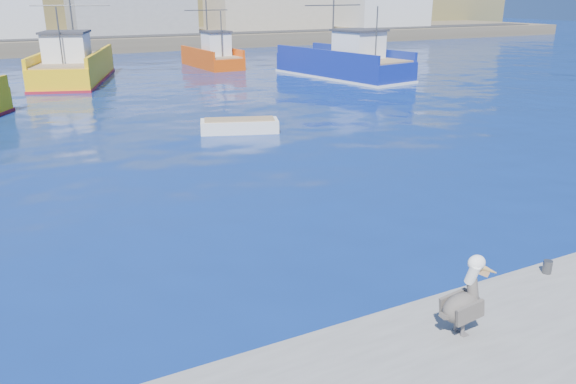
# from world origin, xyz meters

# --- Properties ---
(ground) EXTENTS (260.00, 260.00, 0.00)m
(ground) POSITION_xyz_m (0.00, 0.00, 0.00)
(ground) COLOR navy
(ground) RESTS_ON ground
(dock_bollards) EXTENTS (36.20, 0.20, 0.30)m
(dock_bollards) POSITION_xyz_m (0.60, -3.40, 0.65)
(dock_bollards) COLOR #4C4C4C
(dock_bollards) RESTS_ON dock
(trawler_yellow_b) EXTENTS (8.07, 13.28, 6.68)m
(trawler_yellow_b) POSITION_xyz_m (-1.60, 36.19, 1.11)
(trawler_yellow_b) COLOR yellow
(trawler_yellow_b) RESTS_ON ground
(trawler_blue) EXTENTS (6.49, 13.02, 6.66)m
(trawler_blue) POSITION_xyz_m (18.29, 28.44, 1.10)
(trawler_blue) COLOR navy
(trawler_blue) RESTS_ON ground
(boat_orange) EXTENTS (4.26, 8.25, 6.05)m
(boat_orange) POSITION_xyz_m (11.16, 39.81, 1.02)
(boat_orange) COLOR #D7460A
(boat_orange) RESTS_ON ground
(skiff_mid) EXTENTS (3.97, 2.50, 0.82)m
(skiff_mid) POSITION_xyz_m (3.06, 14.31, 0.26)
(skiff_mid) COLOR silver
(skiff_mid) RESTS_ON ground
(skiff_far) EXTENTS (4.35, 3.80, 0.94)m
(skiff_far) POSITION_xyz_m (22.08, 35.42, 0.30)
(skiff_far) COLOR silver
(skiff_far) RESTS_ON ground
(pelican) EXTENTS (1.23, 0.53, 1.52)m
(pelican) POSITION_xyz_m (-0.36, -4.27, 1.15)
(pelican) COLOR #595451
(pelican) RESTS_ON dock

